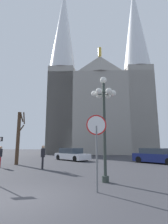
# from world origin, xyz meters

# --- Properties ---
(ground_plane) EXTENTS (120.00, 120.00, 0.00)m
(ground_plane) POSITION_xyz_m (0.00, 0.00, 0.00)
(ground_plane) COLOR #38383D
(cathedral) EXTENTS (21.13, 14.35, 37.17)m
(cathedral) POSITION_xyz_m (3.02, 30.92, 11.46)
(cathedral) COLOR gray
(cathedral) RESTS_ON ground
(stop_sign) EXTENTS (0.85, 0.18, 3.09)m
(stop_sign) POSITION_xyz_m (2.65, 1.20, 2.20)
(stop_sign) COLOR slate
(stop_sign) RESTS_ON ground
(street_lamp) EXTENTS (1.35, 1.21, 5.55)m
(street_lamp) POSITION_xyz_m (3.04, 3.12, 3.69)
(street_lamp) COLOR #2D3833
(street_lamp) RESTS_ON ground
(bare_tree) EXTENTS (0.88, 0.96, 4.96)m
(bare_tree) POSITION_xyz_m (-4.94, 10.19, 2.60)
(bare_tree) COLOR #473323
(bare_tree) RESTS_ON ground
(parked_car_near_navy) EXTENTS (4.55, 4.37, 1.48)m
(parked_car_near_navy) POSITION_xyz_m (8.47, 12.52, 0.70)
(parked_car_near_navy) COLOR navy
(parked_car_near_navy) RESTS_ON ground
(parked_car_far_white) EXTENTS (4.65, 4.42, 1.43)m
(parked_car_far_white) POSITION_xyz_m (-0.50, 15.06, 0.67)
(parked_car_far_white) COLOR silver
(parked_car_far_white) RESTS_ON ground
(pedestrian_walking) EXTENTS (0.32, 0.32, 1.72)m
(pedestrian_walking) POSITION_xyz_m (-5.47, 8.22, 1.04)
(pedestrian_walking) COLOR maroon
(pedestrian_walking) RESTS_ON ground
(pedestrian_standing) EXTENTS (0.32, 0.32, 1.78)m
(pedestrian_standing) POSITION_xyz_m (-1.61, 7.52, 1.09)
(pedestrian_standing) COLOR black
(pedestrian_standing) RESTS_ON ground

